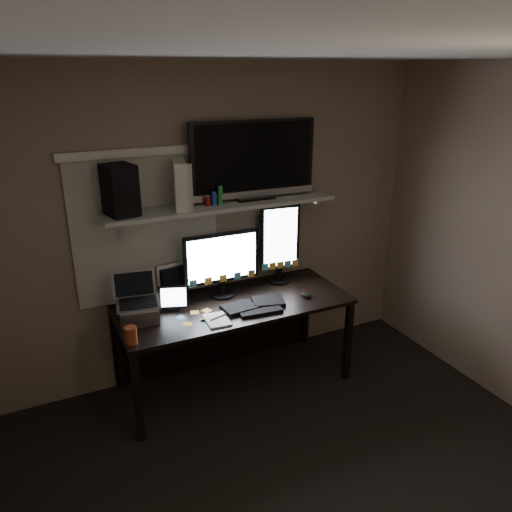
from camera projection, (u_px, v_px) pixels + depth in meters
floor at (332, 511)px, 2.93m from camera, size 3.60×3.60×0.00m
ceiling at (364, 52)px, 2.04m from camera, size 3.60×3.60×0.00m
back_wall at (215, 226)px, 4.00m from camera, size 3.60×0.00×3.60m
window_blinds at (147, 229)px, 3.75m from camera, size 1.10×0.02×1.10m
desk at (228, 316)px, 4.04m from camera, size 1.80×0.75×0.73m
wall_shelf at (222, 205)px, 3.78m from camera, size 1.80×0.35×0.03m
monitor_landscape at (222, 264)px, 3.90m from camera, size 0.62×0.07×0.54m
monitor_portrait at (280, 243)px, 4.15m from camera, size 0.35×0.10×0.68m
keyboard at (254, 305)px, 3.81m from camera, size 0.52×0.24×0.03m
mouse at (306, 295)px, 3.97m from camera, size 0.08×0.11×0.04m
notepad at (217, 320)px, 3.59m from camera, size 0.17×0.23×0.01m
tablet at (173, 298)px, 3.73m from camera, size 0.24×0.16×0.19m
file_sorter at (173, 281)px, 3.92m from camera, size 0.24×0.15×0.28m
laptop at (138, 299)px, 3.53m from camera, size 0.34×0.30×0.34m
cup at (131, 335)px, 3.28m from camera, size 0.09×0.09×0.12m
sticky_notes at (198, 317)px, 3.65m from camera, size 0.30×0.24×0.00m
tv at (253, 160)px, 3.80m from camera, size 1.01×0.22×0.60m
game_console at (180, 184)px, 3.60m from camera, size 0.15×0.30×0.34m
speaker at (120, 190)px, 3.41m from camera, size 0.24×0.27×0.35m
bottles at (214, 196)px, 3.69m from camera, size 0.23×0.08×0.14m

